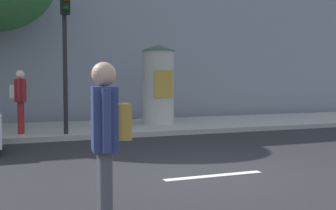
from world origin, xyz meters
TOP-DOWN VIEW (x-y plane):
  - ground_plane at (0.00, 0.00)m, footprint 80.00×80.00m
  - sidewalk_curb at (0.00, 7.00)m, footprint 36.00×4.00m
  - lane_markings at (0.00, 0.00)m, footprint 25.80×0.16m
  - building_backdrop at (0.00, 12.00)m, footprint 36.00×5.00m
  - traffic_light at (-1.76, 5.24)m, footprint 0.24×0.45m
  - poster_column at (1.52, 7.00)m, footprint 1.17×1.17m
  - pedestrian_tallest at (-2.31, -2.09)m, footprint 0.42×0.58m
  - pedestrian_in_red_top at (-2.92, 5.90)m, footprint 0.45×0.62m

SIDE VIEW (x-z plane):
  - ground_plane at x=0.00m, z-range 0.00..0.00m
  - lane_markings at x=0.00m, z-range 0.00..0.01m
  - sidewalk_curb at x=0.00m, z-range 0.00..0.15m
  - pedestrian_tallest at x=-2.31m, z-range 0.18..1.98m
  - pedestrian_in_red_top at x=-2.92m, z-range 0.33..2.07m
  - poster_column at x=1.52m, z-range 0.17..2.83m
  - traffic_light at x=-1.76m, z-range 0.86..4.82m
  - building_backdrop at x=0.00m, z-range 0.00..8.38m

